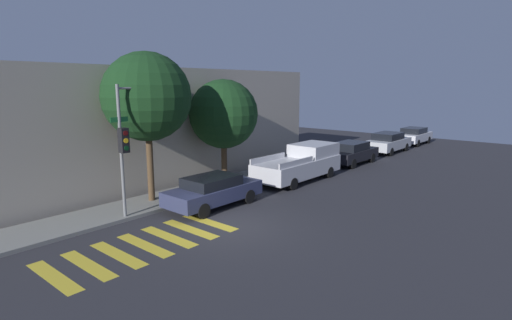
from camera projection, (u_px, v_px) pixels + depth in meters
ground_plane at (228, 226)px, 14.39m from camera, size 60.00×60.00×0.00m
sidewalk at (156, 202)px, 17.16m from camera, size 26.00×2.30×0.14m
building_row at (97, 128)px, 19.54m from camera, size 26.00×6.00×5.84m
crosswalk at (145, 245)px, 12.70m from camera, size 6.07×2.60×0.00m
traffic_light_pole at (133, 130)px, 14.80m from camera, size 2.57×0.56×5.05m
sedan_near_corner at (213, 190)px, 16.57m from camera, size 4.25×1.76×1.32m
pickup_truck at (301, 163)px, 21.35m from camera, size 5.55×2.07×1.82m
sedan_middle at (351, 152)px, 25.60m from camera, size 4.30×1.83×1.42m
sedan_far_end at (388, 142)px, 29.98m from camera, size 4.69×1.85×1.49m
sedan_tail_of_row at (414, 136)px, 34.08m from camera, size 4.32×1.78×1.43m
tree_near_corner at (147, 97)px, 16.38m from camera, size 3.67×3.67×6.38m
tree_midblock at (224, 114)px, 19.85m from camera, size 3.44×3.44×5.31m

